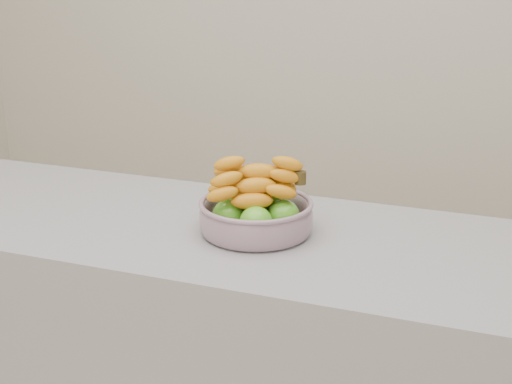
% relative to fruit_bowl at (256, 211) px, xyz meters
% --- Properties ---
extents(fruit_bowl, '(0.27, 0.27, 0.17)m').
position_rel_fruit_bowl_xyz_m(fruit_bowl, '(0.00, 0.00, 0.00)').
color(fruit_bowl, '#97A7B6').
rests_on(fruit_bowl, counter).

